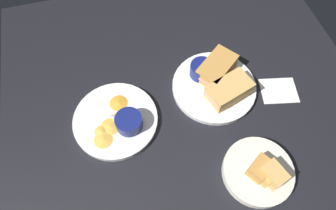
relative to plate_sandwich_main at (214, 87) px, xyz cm
name	(u,v)px	position (x,y,z in cm)	size (l,w,h in cm)	color
ground_plane	(187,104)	(9.32, 2.35, -2.30)	(110.00, 110.00, 3.00)	black
plate_sandwich_main	(214,87)	(0.00, 0.00, 0.00)	(25.74, 25.74, 1.60)	white
sandwich_half_near	(229,90)	(-2.87, 3.96, 3.20)	(14.77, 11.24, 4.80)	tan
sandwich_half_far	(217,68)	(-1.99, -4.47, 3.20)	(14.92, 14.00, 4.80)	#C68C42
ramekin_dark_sauce	(202,69)	(2.63, -5.16, 3.11)	(7.20, 7.20, 4.32)	navy
spoon_by_dark_ramekin	(217,81)	(-1.41, -1.19, 1.16)	(8.07, 7.98, 0.80)	silver
plate_chips_companion	(116,120)	(31.38, 3.42, 0.00)	(24.52, 24.52, 1.60)	white
ramekin_light_gravy	(129,122)	(27.70, 6.49, 3.02)	(7.59, 7.59, 4.14)	navy
spoon_by_gravy_ramekin	(130,127)	(27.84, 7.11, 1.16)	(7.90, 8.14, 0.80)	silver
plantain_chip_scatter	(113,123)	(32.28, 4.60, 1.10)	(13.92, 17.71, 0.60)	gold
bread_basket_rear	(259,172)	(-2.34, 28.54, 1.60)	(18.44, 18.44, 7.81)	silver
paper_napkin_folded	(279,90)	(-19.22, 6.12, -0.60)	(11.00, 9.00, 0.40)	white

